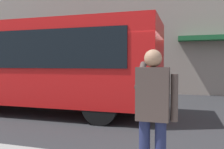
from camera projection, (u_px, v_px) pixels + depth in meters
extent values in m
plane|color=#2B2B2D|center=(128.00, 118.00, 7.44)|extent=(60.00, 60.00, 0.00)
cube|color=#19592D|center=(223.00, 38.00, 12.21)|extent=(4.40, 1.10, 0.24)
cube|color=red|center=(30.00, 63.00, 8.42)|extent=(9.00, 2.50, 2.60)
cube|color=black|center=(4.00, 50.00, 7.20)|extent=(7.60, 0.06, 1.10)
cylinder|color=black|center=(121.00, 96.00, 8.65)|extent=(1.00, 0.28, 1.00)
cylinder|color=black|center=(100.00, 107.00, 6.55)|extent=(1.00, 0.28, 1.00)
cube|color=#473833|center=(153.00, 94.00, 2.98)|extent=(0.40, 0.24, 0.66)
sphere|color=#A87A5B|center=(153.00, 58.00, 2.96)|extent=(0.22, 0.22, 0.22)
cylinder|color=#473833|center=(174.00, 98.00, 2.90)|extent=(0.09, 0.09, 0.58)
cylinder|color=#473833|center=(141.00, 75.00, 3.17)|extent=(0.09, 0.48, 0.37)
cube|color=black|center=(149.00, 60.00, 3.28)|extent=(0.07, 0.01, 0.14)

